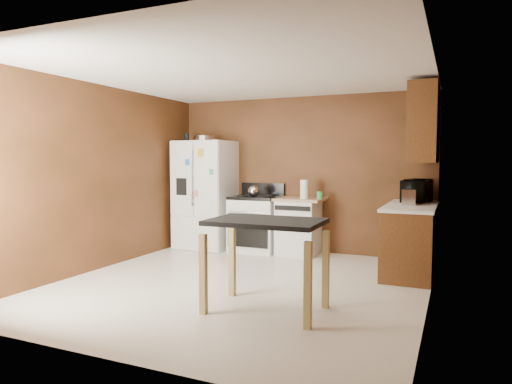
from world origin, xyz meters
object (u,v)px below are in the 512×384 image
Objects in this scene: gas_range at (256,223)px; microwave at (417,192)px; dishwasher at (299,226)px; kettle at (253,191)px; roasting_pan at (205,139)px; green_canister at (320,195)px; paper_towel at (304,189)px; toaster at (409,197)px; pen_cup at (187,137)px; refrigerator at (205,195)px; island at (266,235)px.

microwave is at bearing -1.77° from gas_range.
kettle is at bearing -167.86° from dishwasher.
roasting_pan reaches higher than green_canister.
green_canister is at bearing 29.22° from paper_towel.
microwave is (1.42, -0.12, 0.10)m from green_canister.
paper_towel is at bearing -5.37° from gas_range.
kettle is 1.63× the size of green_canister.
microwave is at bearing 0.10° from paper_towel.
kettle is 2.43m from toaster.
green_canister reaches higher than dishwasher.
roasting_pan is at bearing 16.32° from pen_cup.
gas_range reaches higher than kettle.
kettle is 0.20× the size of dishwasher.
pen_cup is 1.20× the size of green_canister.
pen_cup is 3.80m from microwave.
paper_towel reaches higher than green_canister.
gas_range is (-2.47, 0.08, -0.58)m from microwave.
dishwasher is (1.96, 0.13, -1.41)m from pen_cup.
gas_range is at bearing 3.81° from refrigerator.
refrigerator is at bearing 168.75° from toaster.
green_canister is 0.10× the size of island.
island is (-1.19, -2.60, -0.29)m from microwave.
island is at bearing -45.52° from pen_cup.
microwave is at bearing 0.43° from pen_cup.
kettle reaches higher than dishwasher.
roasting_pan is 1.31× the size of toaster.
microwave is at bearing 77.43° from toaster.
island is (1.27, -2.55, -0.23)m from kettle.
roasting_pan is 3.48m from toaster.
gas_range is (-2.41, 0.50, -0.54)m from toaster.
island is (0.23, -2.72, -0.19)m from green_canister.
refrigerator is at bearing 7.47° from pen_cup.
island is (2.53, -2.57, -1.11)m from pen_cup.
green_canister is 0.60m from dishwasher.
island reaches higher than dishwasher.
pen_cup is at bearing -176.25° from dishwasher.
refrigerator reaches higher than microwave.
green_canister is 0.10× the size of gas_range.
roasting_pan is 3.32× the size of green_canister.
pen_cup reaches higher than microwave.
gas_range is at bearing 4.79° from pen_cup.
paper_towel is 0.16× the size of refrigerator.
paper_towel reaches higher than kettle.
toaster is 0.53× the size of microwave.
green_canister is 0.39× the size of toaster.
green_canister reaches higher than island.
island is (1.28, -2.68, 0.29)m from gas_range.
pen_cup is 2.48m from green_canister.
roasting_pan is at bearing 177.92° from paper_towel.
green_canister is 0.06× the size of refrigerator.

